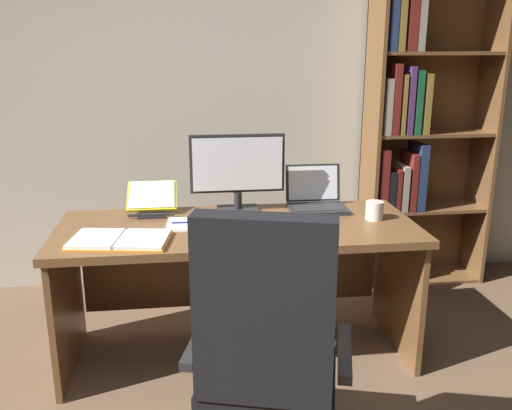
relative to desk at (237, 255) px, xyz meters
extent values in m
cube|color=beige|center=(-0.09, 1.04, 0.72)|extent=(5.05, 0.12, 2.51)
cube|color=brown|center=(0.00, -0.08, 0.18)|extent=(1.82, 0.73, 0.04)
cube|color=brown|center=(-0.87, -0.08, -0.19)|extent=(0.03, 0.67, 0.70)
cube|color=brown|center=(0.87, -0.08, -0.19)|extent=(0.03, 0.67, 0.70)
cube|color=brown|center=(0.00, 0.26, -0.16)|extent=(1.70, 0.03, 0.49)
cube|color=brown|center=(0.98, 0.79, 0.51)|extent=(0.02, 0.34, 2.10)
cube|color=brown|center=(1.79, 0.79, 0.51)|extent=(0.02, 0.34, 2.10)
cube|color=brown|center=(1.38, 0.96, 0.51)|extent=(0.83, 0.01, 2.10)
cube|color=brown|center=(1.38, 0.79, -0.53)|extent=(0.78, 0.32, 0.02)
cube|color=#195633|center=(1.02, 0.74, -0.37)|extent=(0.03, 0.21, 0.29)
cube|color=black|center=(1.06, 0.73, -0.36)|extent=(0.04, 0.19, 0.32)
cube|color=#512D66|center=(1.12, 0.75, -0.32)|extent=(0.03, 0.24, 0.39)
cube|color=black|center=(1.18, 0.74, -0.30)|extent=(0.05, 0.21, 0.45)
cube|color=navy|center=(1.24, 0.74, -0.35)|extent=(0.05, 0.21, 0.34)
cube|color=brown|center=(1.38, 0.79, -0.01)|extent=(0.78, 0.32, 0.02)
cube|color=maroon|center=(1.04, 0.73, 0.21)|extent=(0.06, 0.19, 0.42)
cube|color=black|center=(1.10, 0.75, 0.14)|extent=(0.05, 0.24, 0.27)
cube|color=maroon|center=(1.14, 0.75, 0.15)|extent=(0.03, 0.23, 0.29)
cube|color=gray|center=(1.19, 0.75, 0.15)|extent=(0.04, 0.23, 0.31)
cube|color=maroon|center=(1.24, 0.76, 0.19)|extent=(0.04, 0.25, 0.39)
cube|color=navy|center=(1.30, 0.76, 0.22)|extent=(0.06, 0.24, 0.45)
cube|color=brown|center=(1.38, 0.79, 0.51)|extent=(0.78, 0.32, 0.02)
cube|color=gray|center=(1.03, 0.75, 0.70)|extent=(0.05, 0.24, 0.36)
cube|color=maroon|center=(1.08, 0.75, 0.74)|extent=(0.05, 0.24, 0.45)
cube|color=olive|center=(1.13, 0.77, 0.71)|extent=(0.03, 0.27, 0.38)
cube|color=#512D66|center=(1.18, 0.74, 0.73)|extent=(0.04, 0.22, 0.43)
cube|color=#195633|center=(1.23, 0.75, 0.72)|extent=(0.04, 0.23, 0.41)
cube|color=olive|center=(1.29, 0.74, 0.71)|extent=(0.04, 0.21, 0.38)
cube|color=brown|center=(1.38, 0.79, 1.03)|extent=(0.78, 0.32, 0.02)
cube|color=navy|center=(1.03, 0.74, 1.25)|extent=(0.05, 0.21, 0.42)
cube|color=olive|center=(1.09, 0.76, 1.26)|extent=(0.04, 0.26, 0.44)
cube|color=maroon|center=(1.16, 0.75, 1.20)|extent=(0.06, 0.23, 0.33)
cube|color=gray|center=(1.21, 0.75, 1.24)|extent=(0.04, 0.23, 0.41)
cube|color=black|center=(0.05, -0.88, -0.16)|extent=(0.61, 0.60, 0.07)
cube|color=black|center=(-0.01, -1.07, 0.21)|extent=(0.48, 0.22, 0.67)
cube|color=#232326|center=(-0.22, -0.81, -0.03)|extent=(0.15, 0.38, 0.04)
cube|color=#232326|center=(0.32, -0.96, -0.03)|extent=(0.15, 0.38, 0.04)
cube|color=#232326|center=(0.02, 0.15, 0.21)|extent=(0.22, 0.16, 0.02)
cylinder|color=#232326|center=(0.02, 0.15, 0.26)|extent=(0.04, 0.04, 0.09)
cube|color=#232326|center=(0.02, 0.16, 0.46)|extent=(0.51, 0.02, 0.31)
cube|color=white|center=(0.02, 0.14, 0.46)|extent=(0.48, 0.00, 0.28)
cube|color=#232326|center=(0.46, 0.11, 0.21)|extent=(0.31, 0.22, 0.02)
cube|color=#2D2D30|center=(0.46, 0.10, 0.22)|extent=(0.27, 0.12, 0.00)
cube|color=#232326|center=(0.46, 0.25, 0.32)|extent=(0.31, 0.05, 0.21)
cube|color=white|center=(0.46, 0.25, 0.32)|extent=(0.28, 0.04, 0.19)
cube|color=#232326|center=(0.02, -0.21, 0.21)|extent=(0.42, 0.15, 0.02)
ellipsoid|color=#232326|center=(0.32, -0.21, 0.22)|extent=(0.06, 0.10, 0.04)
cube|color=#232326|center=(-0.44, 0.13, 0.20)|extent=(0.14, 0.12, 0.01)
cube|color=#232326|center=(-0.44, 0.09, 0.21)|extent=(0.24, 0.01, 0.01)
cube|color=yellow|center=(-0.44, 0.24, 0.28)|extent=(0.27, 0.20, 0.12)
cube|color=white|center=(-0.44, 0.23, 0.29)|extent=(0.24, 0.18, 0.11)
cube|color=orange|center=(-0.68, -0.25, 0.20)|extent=(0.27, 0.30, 0.01)
cube|color=orange|center=(-0.45, -0.28, 0.20)|extent=(0.27, 0.30, 0.01)
cube|color=white|center=(-0.68, -0.25, 0.21)|extent=(0.25, 0.29, 0.02)
cube|color=white|center=(-0.45, -0.28, 0.21)|extent=(0.25, 0.29, 0.02)
cylinder|color=#B7B7BC|center=(-0.56, -0.26, 0.21)|extent=(0.06, 0.24, 0.02)
cube|color=white|center=(-0.28, -0.05, 0.20)|extent=(0.17, 0.22, 0.01)
cylinder|color=navy|center=(-0.26, -0.05, 0.21)|extent=(0.14, 0.01, 0.01)
cylinder|color=silver|center=(0.72, -0.07, 0.24)|extent=(0.09, 0.09, 0.10)
camera|label=1|loc=(-0.24, -2.72, 1.06)|focal=38.66mm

